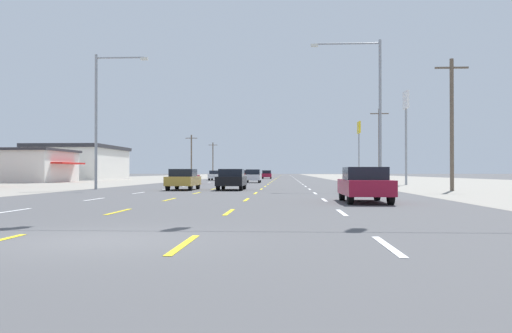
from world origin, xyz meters
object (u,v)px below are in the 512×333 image
Objects in this scene: sedan_far_right_nearest at (365,184)px; sedan_far_left_farther at (216,175)px; hatchback_center_turn_far at (253,176)px; pole_sign_right_row_2 at (359,135)px; hatchback_center_turn_distant_a at (267,174)px; streetlight_left_row_0 at (101,112)px; sedan_far_left_distant_b at (234,174)px; pole_sign_right_row_1 at (406,115)px; hatchback_inner_left_farthest at (244,175)px; sedan_far_left_midfar at (188,177)px; streetlight_right_row_0 at (373,102)px; sedan_center_turn_mid at (232,179)px; sedan_inner_left_near at (183,179)px.

sedan_far_left_farther is at bearing 103.41° from sedan_far_right_nearest.
hatchback_center_turn_far is 27.79m from pole_sign_right_row_2.
pole_sign_right_row_2 reaches higher than hatchback_center_turn_distant_a.
pole_sign_right_row_2 is at bearing 62.02° from streetlight_left_row_0.
pole_sign_right_row_2 reaches higher than sedan_far_left_distant_b.
hatchback_center_turn_far is at bearing -90.44° from hatchback_center_turn_distant_a.
pole_sign_right_row_1 is 0.94× the size of streetlight_left_row_0.
pole_sign_right_row_1 is 31.54m from pole_sign_right_row_2.
pole_sign_right_row_2 is at bearing -12.76° from hatchback_inner_left_farthest.
sedan_far_left_midfar is at bearing -99.21° from hatchback_center_turn_distant_a.
streetlight_right_row_0 reaches higher than sedan_far_right_nearest.
sedan_far_left_midfar is 35.87m from pole_sign_right_row_2.
sedan_center_turn_mid is at bearing -86.61° from hatchback_inner_left_farthest.
sedan_far_left_farther is 9.74m from hatchback_inner_left_farthest.
hatchback_inner_left_farthest is at bearing 167.24° from pole_sign_right_row_2.
hatchback_inner_left_farthest is at bearing 89.62° from sedan_inner_left_near.
pole_sign_right_row_2 reaches higher than hatchback_center_turn_far.
sedan_far_left_midfar is 1.15× the size of hatchback_center_turn_far.
hatchback_center_turn_distant_a is (3.67, 62.13, 0.03)m from sedan_inner_left_near.
sedan_far_left_midfar is at bearing 81.11° from streetlight_left_row_0.
hatchback_center_turn_far is 26.59m from streetlight_right_row_0.
sedan_far_left_distant_b is (0.01, 51.23, 0.00)m from sedan_far_left_midfar.
sedan_far_right_nearest and sedan_far_left_midfar have the same top height.
streetlight_left_row_0 is (-2.90, -41.60, 4.86)m from sedan_far_left_farther.
pole_sign_right_row_2 reaches higher than sedan_far_right_nearest.
pole_sign_right_row_1 is (22.11, -26.61, 6.09)m from sedan_far_left_farther.
sedan_center_turn_mid is at bearing -134.38° from pole_sign_right_row_1.
sedan_inner_left_near is 1.00× the size of sedan_center_turn_mid.
sedan_far_right_nearest is at bearing -54.97° from sedan_inner_left_near.
streetlight_right_row_0 reaches higher than pole_sign_right_row_2.
sedan_far_right_nearest is at bearing -97.47° from pole_sign_right_row_2.
sedan_far_left_midfar is 8.52m from hatchback_center_turn_far.
hatchback_center_turn_far reaches higher than sedan_far_left_midfar.
sedan_far_left_farther is at bearing -109.38° from hatchback_center_turn_distant_a.
sedan_far_left_distant_b is at bearing 98.20° from hatchback_center_turn_far.
sedan_inner_left_near is at bearing -85.62° from sedan_far_left_farther.
sedan_far_left_midfar is (-13.63, 34.42, 0.00)m from sedan_far_right_nearest.
sedan_far_left_distant_b is 0.50× the size of pole_sign_right_row_2.
sedan_far_left_midfar is 0.49× the size of pole_sign_right_row_1.
sedan_far_left_distant_b is 59.57m from pole_sign_right_row_1.
hatchback_inner_left_farthest is 0.87× the size of sedan_far_left_distant_b.
hatchback_inner_left_farthest is at bearing 68.32° from sedan_far_left_farther.
sedan_center_turn_mid is at bearing -81.10° from sedan_far_left_farther.
sedan_inner_left_near and sedan_far_left_farther have the same top height.
sedan_inner_left_near is 25.17m from hatchback_center_turn_far.
streetlight_left_row_0 is at bearing -92.40° from sedan_far_left_distant_b.
hatchback_center_turn_far is 46.34m from sedan_far_left_distant_b.
pole_sign_right_row_1 reaches higher than sedan_center_turn_mid.
sedan_far_right_nearest is 1.00× the size of sedan_center_turn_mid.
streetlight_left_row_0 is at bearing -117.98° from pole_sign_right_row_2.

